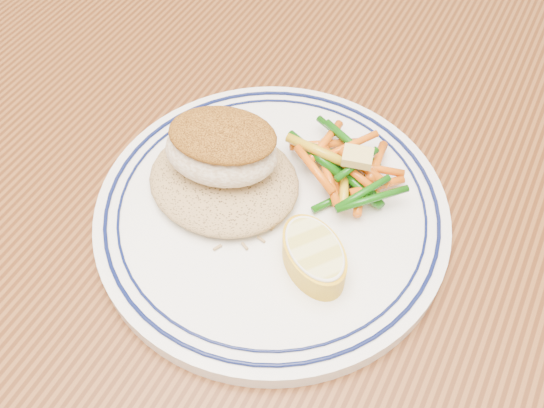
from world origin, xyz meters
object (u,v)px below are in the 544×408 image
at_px(plate, 272,212).
at_px(vegetable_pile, 344,166).
at_px(fish_fillet, 222,147).
at_px(rice_pilaf, 224,178).
at_px(lemon_wedge, 314,255).
at_px(dining_table, 274,334).

relative_size(plate, vegetable_pile, 2.55).
distance_m(fish_fillet, vegetable_pile, 0.10).
bearing_deg(vegetable_pile, fish_fillet, -150.18).
xyz_separation_m(rice_pilaf, vegetable_pile, (0.08, 0.05, 0.00)).
bearing_deg(rice_pilaf, plate, -0.67).
height_order(plate, lemon_wedge, lemon_wedge).
bearing_deg(plate, dining_table, -60.08).
bearing_deg(plate, lemon_wedge, -32.31).
distance_m(rice_pilaf, vegetable_pile, 0.10).
relative_size(fish_fillet, vegetable_pile, 0.93).
xyz_separation_m(vegetable_pile, lemon_wedge, (0.01, -0.09, 0.00)).
bearing_deg(rice_pilaf, lemon_wedge, -19.10).
distance_m(vegetable_pile, lemon_wedge, 0.09).
bearing_deg(rice_pilaf, dining_table, -34.29).
bearing_deg(dining_table, fish_fillet, 143.61).
xyz_separation_m(plate, vegetable_pile, (0.04, 0.06, 0.02)).
distance_m(dining_table, lemon_wedge, 0.13).
bearing_deg(lemon_wedge, rice_pilaf, 160.90).
height_order(dining_table, vegetable_pile, vegetable_pile).
distance_m(dining_table, plate, 0.12).
bearing_deg(dining_table, lemon_wedge, 34.19).
bearing_deg(rice_pilaf, vegetable_pile, 34.20).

